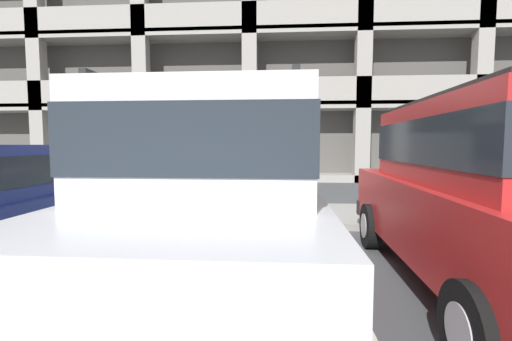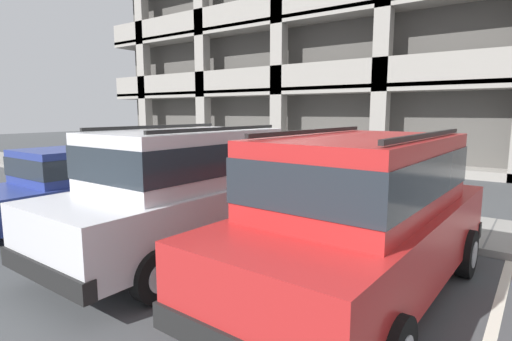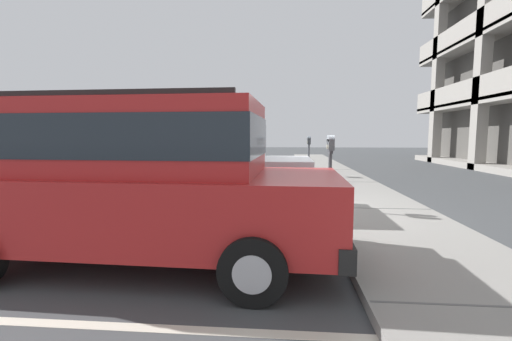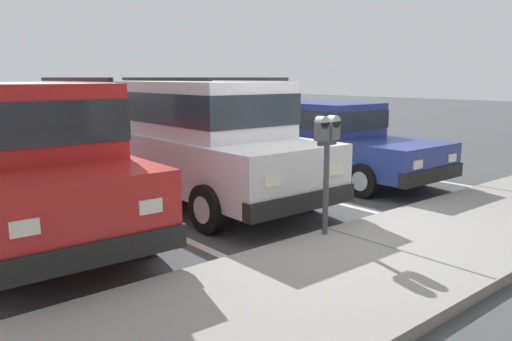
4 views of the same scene
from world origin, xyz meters
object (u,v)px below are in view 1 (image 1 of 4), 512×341
object	(u,v)px
silver_suv	(224,188)
parking_garage	(258,37)
dark_hatchback	(497,189)
parking_meter_near	(250,163)

from	to	relation	value
silver_suv	parking_garage	size ratio (longest dim) A/B	0.15
dark_hatchback	parking_garage	world-z (taller)	parking_garage
dark_hatchback	parking_garage	distance (m)	17.43
parking_meter_near	parking_garage	distance (m)	14.65
dark_hatchback	parking_garage	bearing A→B (deg)	104.25
silver_suv	parking_garage	xyz separation A→B (m)	(-0.67, 15.94, 6.45)
parking_garage	dark_hatchback	bearing A→B (deg)	-77.64
silver_suv	dark_hatchback	xyz separation A→B (m)	(2.79, 0.13, 0.00)
silver_suv	parking_meter_near	distance (m)	2.75
parking_meter_near	parking_garage	world-z (taller)	parking_garage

